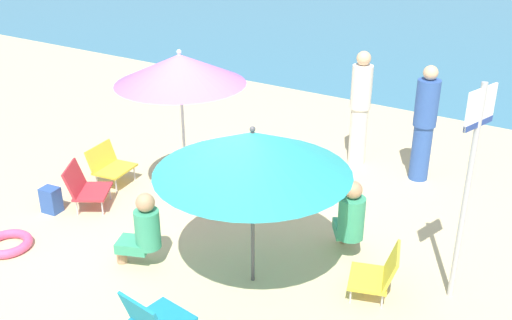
% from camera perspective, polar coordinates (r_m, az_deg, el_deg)
% --- Properties ---
extents(ground_plane, '(40.00, 40.00, 0.00)m').
position_cam_1_polar(ground_plane, '(7.60, -5.19, -6.57)').
color(ground_plane, '#D3BC8C').
extents(sea_water, '(40.00, 16.00, 0.01)m').
position_cam_1_polar(sea_water, '(19.68, 20.43, 11.43)').
color(sea_water, teal).
rests_on(sea_water, ground_plane).
extents(umbrella_purple, '(1.67, 1.67, 2.14)m').
position_cam_1_polar(umbrella_purple, '(7.52, -7.36, 8.69)').
color(umbrella_purple, silver).
rests_on(umbrella_purple, ground_plane).
extents(umbrella_teal, '(2.03, 2.03, 1.81)m').
position_cam_1_polar(umbrella_teal, '(5.89, -0.34, 0.72)').
color(umbrella_teal, '#4C4C51').
rests_on(umbrella_teal, ground_plane).
extents(beach_chair_a, '(0.56, 0.59, 0.57)m').
position_cam_1_polar(beach_chair_a, '(5.77, -9.81, -14.80)').
color(beach_chair_a, teal).
rests_on(beach_chair_a, ground_plane).
extents(beach_chair_b, '(0.72, 0.74, 0.62)m').
position_cam_1_polar(beach_chair_b, '(8.23, -16.25, -2.41)').
color(beach_chair_b, red).
rests_on(beach_chair_b, ground_plane).
extents(beach_chair_c, '(0.58, 0.63, 0.57)m').
position_cam_1_polar(beach_chair_c, '(8.84, -14.01, -0.36)').
color(beach_chair_c, gold).
rests_on(beach_chair_c, ground_plane).
extents(beach_chair_d, '(0.62, 0.63, 0.57)m').
position_cam_1_polar(beach_chair_d, '(6.39, 11.80, -10.62)').
color(beach_chair_d, gold).
rests_on(beach_chair_d, ground_plane).
extents(person_a, '(0.31, 0.31, 1.79)m').
position_cam_1_polar(person_a, '(9.17, 10.01, 4.97)').
color(person_a, silver).
rests_on(person_a, ground_plane).
extents(person_b, '(0.53, 0.41, 0.92)m').
position_cam_1_polar(person_b, '(6.75, -10.89, -6.62)').
color(person_b, '#389970').
rests_on(person_b, ground_plane).
extents(person_c, '(0.48, 0.54, 0.98)m').
position_cam_1_polar(person_c, '(6.89, 9.10, -5.50)').
color(person_c, '#389970').
rests_on(person_c, ground_plane).
extents(person_d, '(0.33, 0.33, 1.73)m').
position_cam_1_polar(person_d, '(8.84, 15.94, 3.39)').
color(person_d, '#2D519E').
rests_on(person_d, ground_plane).
extents(warning_sign, '(0.16, 0.47, 2.35)m').
position_cam_1_polar(warning_sign, '(6.00, 20.06, -0.54)').
color(warning_sign, '#ADADB2').
rests_on(warning_sign, ground_plane).
extents(swim_ring, '(0.58, 0.58, 0.11)m').
position_cam_1_polar(swim_ring, '(7.75, -22.87, -7.46)').
color(swim_ring, '#E54C7F').
rests_on(swim_ring, ground_plane).
extents(beach_bag, '(0.26, 0.21, 0.35)m').
position_cam_1_polar(beach_bag, '(8.32, -19.18, -3.67)').
color(beach_bag, '#2D519E').
rests_on(beach_bag, ground_plane).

